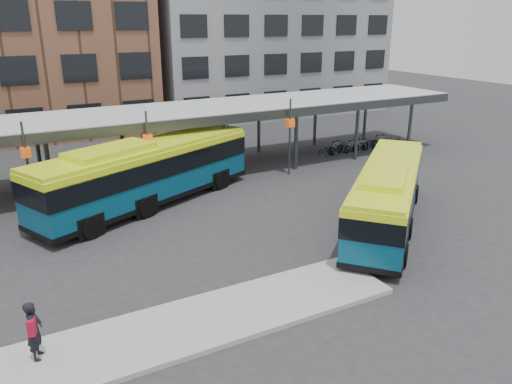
% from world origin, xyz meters
% --- Properties ---
extents(ground, '(120.00, 120.00, 0.00)m').
position_xyz_m(ground, '(0.00, 0.00, 0.00)').
color(ground, '#28282B').
rests_on(ground, ground).
extents(boarding_island, '(14.00, 3.00, 0.18)m').
position_xyz_m(boarding_island, '(-5.50, -3.00, 0.09)').
color(boarding_island, gray).
rests_on(boarding_island, ground).
extents(canopy, '(40.00, 6.53, 4.80)m').
position_xyz_m(canopy, '(-0.06, 12.87, 3.91)').
color(canopy, '#999B9E').
rests_on(canopy, ground).
extents(building_grey, '(24.00, 14.00, 20.00)m').
position_xyz_m(building_grey, '(16.00, 32.00, 10.00)').
color(building_grey, slate).
rests_on(building_grey, ground).
extents(bus_front, '(10.19, 9.40, 3.16)m').
position_xyz_m(bus_front, '(5.57, 0.41, 1.64)').
color(bus_front, navy).
rests_on(bus_front, ground).
extents(bus_rear, '(12.89, 7.73, 3.55)m').
position_xyz_m(bus_rear, '(-3.51, 8.58, 1.85)').
color(bus_rear, navy).
rests_on(bus_rear, ground).
extents(pedestrian, '(0.61, 0.75, 1.79)m').
position_xyz_m(pedestrian, '(-10.14, -2.51, 1.09)').
color(pedestrian, black).
rests_on(pedestrian, boarding_island).
extents(bike_rack, '(7.45, 1.52, 1.04)m').
position_xyz_m(bike_rack, '(13.80, 12.15, 0.47)').
color(bike_rack, slate).
rests_on(bike_rack, ground).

